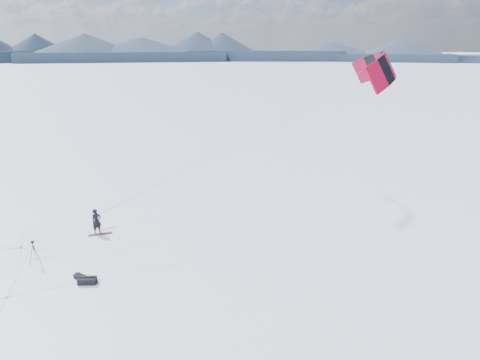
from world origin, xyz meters
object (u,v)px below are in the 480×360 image
at_px(snowkiter, 98,233).
at_px(gear_bag_b, 80,277).
at_px(gear_bag_a, 87,280).
at_px(snowboard, 101,234).
at_px(tripod, 34,249).

bearing_deg(snowkiter, gear_bag_b, -123.93).
bearing_deg(gear_bag_b, gear_bag_a, -5.45).
relative_size(snowboard, tripod, 1.03).
height_order(tripod, gear_bag_a, tripod).
bearing_deg(tripod, snowboard, 68.85).
bearing_deg(snowboard, tripod, -140.42).
xyz_separation_m(snowkiter, gear_bag_b, (2.92, -4.68, 0.13)).
relative_size(tripod, gear_bag_b, 2.01).
bearing_deg(snowkiter, gear_bag_a, -119.51).
bearing_deg(gear_bag_a, snowkiter, 101.29).
height_order(snowboard, gear_bag_a, gear_bag_a).
height_order(gear_bag_a, gear_bag_b, gear_bag_a).
height_order(snowboard, tripod, tripod).
relative_size(gear_bag_a, gear_bag_b, 1.39).
bearing_deg(gear_bag_a, snowboard, 99.60).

